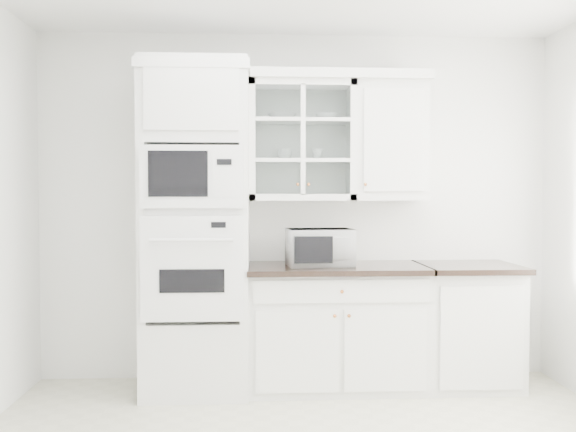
{
  "coord_description": "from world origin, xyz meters",
  "views": [
    {
      "loc": [
        -0.31,
        -3.06,
        1.44
      ],
      "look_at": [
        -0.1,
        1.05,
        1.3
      ],
      "focal_mm": 38.0,
      "sensor_mm": 36.0,
      "label": 1
    }
  ],
  "objects": [
    {
      "name": "countertop_microwave",
      "position": [
        0.15,
        1.41,
        1.06
      ],
      "size": [
        0.51,
        0.44,
        0.27
      ],
      "primitive_type": "imported",
      "rotation": [
        0.0,
        0.0,
        3.24
      ],
      "color": "white",
      "rests_on": "base_cabinet_run"
    },
    {
      "name": "bowl_a",
      "position": [
        -0.12,
        1.59,
        2.04
      ],
      "size": [
        0.25,
        0.25,
        0.05
      ],
      "primitive_type": "imported",
      "rotation": [
        0.0,
        0.0,
        0.23
      ],
      "color": "white",
      "rests_on": "upper_cabinet_glass"
    },
    {
      "name": "oven_column",
      "position": [
        -0.75,
        1.42,
        1.2
      ],
      "size": [
        0.76,
        0.68,
        2.4
      ],
      "color": "white",
      "rests_on": "ground"
    },
    {
      "name": "upper_cabinet_solid",
      "position": [
        0.71,
        1.58,
        1.85
      ],
      "size": [
        0.55,
        0.33,
        0.9
      ],
      "primitive_type": "cube",
      "color": "white",
      "rests_on": "room_shell"
    },
    {
      "name": "crown_molding",
      "position": [
        -0.07,
        1.56,
        2.33
      ],
      "size": [
        2.14,
        0.38,
        0.07
      ],
      "primitive_type": "cube",
      "color": "white",
      "rests_on": "room_shell"
    },
    {
      "name": "extra_base_cabinet",
      "position": [
        1.28,
        1.45,
        0.46
      ],
      "size": [
        0.72,
        0.67,
        0.92
      ],
      "color": "white",
      "rests_on": "ground"
    },
    {
      "name": "bowl_b",
      "position": [
        0.22,
        1.59,
        2.04
      ],
      "size": [
        0.19,
        0.19,
        0.05
      ],
      "primitive_type": "imported",
      "rotation": [
        0.0,
        0.0,
        -0.18
      ],
      "color": "white",
      "rests_on": "upper_cabinet_glass"
    },
    {
      "name": "cup_a",
      "position": [
        -0.1,
        1.6,
        1.75
      ],
      "size": [
        0.11,
        0.11,
        0.08
      ],
      "primitive_type": "imported",
      "rotation": [
        0.0,
        0.0,
        -0.06
      ],
      "color": "white",
      "rests_on": "upper_cabinet_glass"
    },
    {
      "name": "cup_b",
      "position": [
        0.15,
        1.6,
        1.75
      ],
      "size": [
        0.11,
        0.11,
        0.09
      ],
      "primitive_type": "imported",
      "rotation": [
        0.0,
        0.0,
        -0.2
      ],
      "color": "white",
      "rests_on": "upper_cabinet_glass"
    },
    {
      "name": "upper_cabinet_glass",
      "position": [
        0.03,
        1.58,
        1.85
      ],
      "size": [
        0.8,
        0.33,
        0.9
      ],
      "color": "white",
      "rests_on": "room_shell"
    },
    {
      "name": "room_shell",
      "position": [
        0.0,
        0.43,
        1.78
      ],
      "size": [
        4.0,
        3.5,
        2.7
      ],
      "color": "white",
      "rests_on": "ground"
    },
    {
      "name": "base_cabinet_run",
      "position": [
        0.28,
        1.45,
        0.46
      ],
      "size": [
        1.32,
        0.67,
        0.92
      ],
      "color": "white",
      "rests_on": "ground"
    }
  ]
}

